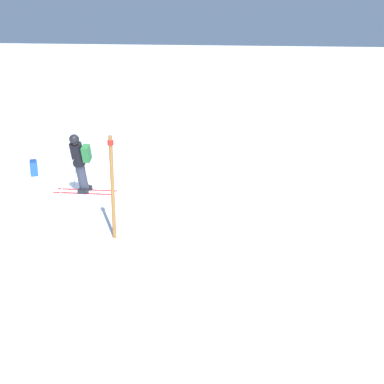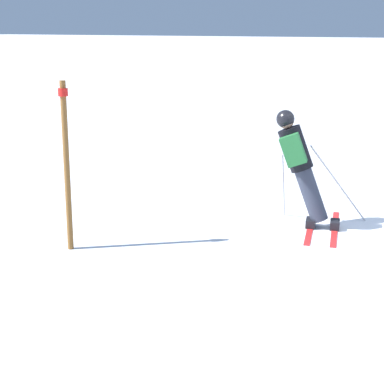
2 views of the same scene
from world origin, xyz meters
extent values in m
plane|color=white|center=(0.00, 0.00, 0.00)|extent=(300.00, 300.00, 0.00)
cube|color=red|center=(0.96, -0.04, 0.01)|extent=(0.52, 1.73, 0.01)
cube|color=red|center=(1.30, 0.04, 0.01)|extent=(0.52, 1.73, 0.01)
cube|color=black|center=(0.96, -0.04, 0.07)|extent=(0.20, 0.31, 0.12)
cube|color=black|center=(1.30, 0.04, 0.07)|extent=(0.20, 0.31, 0.12)
cylinder|color=#2D3342|center=(1.32, 0.05, 0.51)|extent=(0.58, 0.38, 0.86)
cylinder|color=black|center=(1.57, 0.11, 1.20)|extent=(0.61, 0.46, 0.73)
sphere|color=tan|center=(1.72, 0.15, 1.61)|extent=(0.35, 0.30, 0.30)
sphere|color=black|center=(1.73, 0.15, 1.64)|extent=(0.40, 0.35, 0.35)
cube|color=#236633|center=(1.52, 0.37, 1.23)|extent=(0.45, 0.28, 0.51)
cylinder|color=#B7B7BC|center=(1.01, -0.34, 0.62)|extent=(0.75, 0.73, 1.26)
cylinder|color=#B7B7BC|center=(1.82, -0.13, 0.55)|extent=(0.13, 0.52, 1.10)
cube|color=#194293|center=(0.19, -2.47, 0.22)|extent=(0.37, 0.36, 0.44)
cube|color=navy|center=(0.19, -2.47, 0.47)|extent=(0.33, 0.33, 0.06)
cylinder|color=brown|center=(3.91, 2.54, 1.14)|extent=(0.08, 0.08, 2.29)
cylinder|color=red|center=(3.91, 2.54, 2.14)|extent=(0.13, 0.13, 0.10)
camera|label=1|loc=(13.51, 8.19, 4.38)|focal=50.00mm
camera|label=2|loc=(-1.48, 9.10, 2.98)|focal=60.00mm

